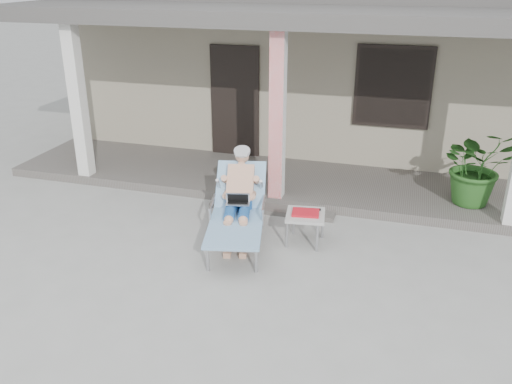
% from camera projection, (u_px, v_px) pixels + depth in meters
% --- Properties ---
extents(ground, '(60.00, 60.00, 0.00)m').
position_uv_depth(ground, '(234.00, 269.00, 6.94)').
color(ground, '#9E9E99').
rests_on(ground, ground).
extents(house, '(10.40, 5.40, 3.30)m').
position_uv_depth(house, '(326.00, 60.00, 12.04)').
color(house, '#9F967E').
rests_on(house, ground).
extents(porch_deck, '(10.00, 2.00, 0.15)m').
position_uv_depth(porch_deck, '(288.00, 181.00, 9.57)').
color(porch_deck, '#605B56').
rests_on(porch_deck, ground).
extents(porch_overhang, '(10.00, 2.30, 2.85)m').
position_uv_depth(porch_overhang, '(291.00, 22.00, 8.47)').
color(porch_overhang, silver).
rests_on(porch_overhang, porch_deck).
extents(porch_step, '(2.00, 0.30, 0.07)m').
position_uv_depth(porch_step, '(271.00, 209.00, 8.56)').
color(porch_step, '#605B56').
rests_on(porch_step, ground).
extents(lounger, '(1.10, 1.96, 1.23)m').
position_uv_depth(lounger, '(238.00, 189.00, 7.45)').
color(lounger, '#B7B7BC').
rests_on(lounger, ground).
extents(side_table, '(0.60, 0.60, 0.47)m').
position_uv_depth(side_table, '(305.00, 217.00, 7.47)').
color(side_table, '#B1B1AC').
rests_on(side_table, ground).
extents(potted_palm, '(1.34, 1.25, 1.23)m').
position_uv_depth(potted_palm, '(477.00, 166.00, 8.29)').
color(potted_palm, '#26591E').
rests_on(potted_palm, porch_deck).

